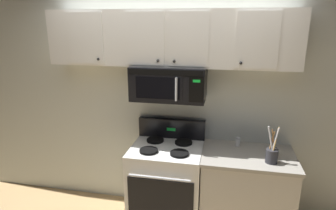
% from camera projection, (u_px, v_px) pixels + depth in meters
% --- Properties ---
extents(back_wall, '(5.20, 0.10, 2.70)m').
position_uv_depth(back_wall, '(173.00, 98.00, 3.25)').
color(back_wall, silver).
rests_on(back_wall, ground_plane).
extents(stove_range, '(0.76, 0.69, 1.12)m').
position_uv_depth(stove_range, '(167.00, 183.00, 3.15)').
color(stove_range, white).
rests_on(stove_range, ground_plane).
extents(over_range_microwave, '(0.76, 0.43, 0.35)m').
position_uv_depth(over_range_microwave, '(169.00, 83.00, 2.95)').
color(over_range_microwave, black).
extents(upper_cabinets, '(2.50, 0.36, 0.55)m').
position_uv_depth(upper_cabinets, '(170.00, 38.00, 2.86)').
color(upper_cabinets, white).
extents(counter_segment, '(0.93, 0.65, 0.90)m').
position_uv_depth(counter_segment, '(245.00, 193.00, 3.00)').
color(counter_segment, '#BCB7AD').
rests_on(counter_segment, ground_plane).
extents(utensil_crock_charcoal, '(0.12, 0.11, 0.36)m').
position_uv_depth(utensil_crock_charcoal, '(272.00, 154.00, 2.68)').
color(utensil_crock_charcoal, '#2D2D33').
rests_on(utensil_crock_charcoal, counter_segment).
extents(salt_shaker, '(0.05, 0.05, 0.10)m').
position_uv_depth(salt_shaker, '(238.00, 142.00, 3.05)').
color(salt_shaker, white).
rests_on(salt_shaker, counter_segment).
extents(spice_jar, '(0.04, 0.04, 0.09)m').
position_uv_depth(spice_jar, '(275.00, 152.00, 2.82)').
color(spice_jar, olive).
rests_on(spice_jar, counter_segment).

